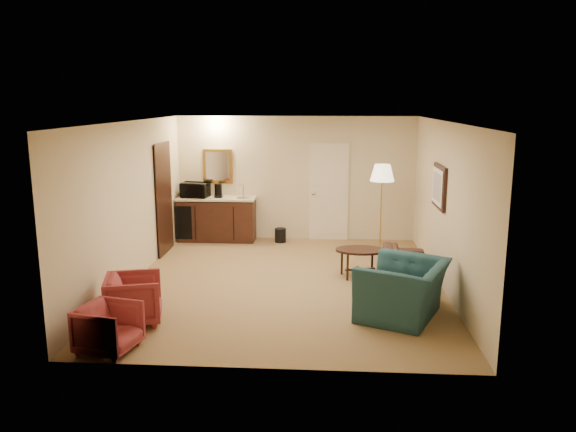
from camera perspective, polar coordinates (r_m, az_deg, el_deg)
name	(u,v)px	position (r m, az deg, el deg)	size (l,w,h in m)	color
ground	(286,283)	(9.23, -0.24, -6.77)	(6.00, 6.00, 0.00)	olive
room_walls	(283,172)	(9.60, -0.50, 4.48)	(5.02, 6.01, 2.61)	beige
wetbar_cabinet	(217,219)	(11.93, -7.23, -0.31)	(1.64, 0.58, 0.92)	#391812
sofa	(407,263)	(9.23, 11.98, -4.70)	(1.83, 0.53, 0.72)	black
teal_armchair	(403,280)	(7.82, 11.63, -6.43)	(1.20, 0.78, 1.05)	#1F474E
rose_chair_near	(134,296)	(7.81, -15.40, -7.89)	(0.70, 0.66, 0.72)	maroon
rose_chair_far	(109,326)	(7.05, -17.76, -10.58)	(0.62, 0.58, 0.64)	maroon
coffee_table	(360,263)	(9.54, 7.34, -4.73)	(0.83, 0.56, 0.48)	black
floor_lamp	(381,209)	(10.91, 9.44, 0.70)	(0.46, 0.46, 1.74)	gold
waste_bin	(280,235)	(11.75, -0.78, -1.97)	(0.23, 0.23, 0.29)	black
microwave	(195,188)	(11.92, -9.43, 2.80)	(0.56, 0.31, 0.38)	black
coffee_maker	(218,191)	(11.82, -7.10, 2.57)	(0.15, 0.15, 0.29)	black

